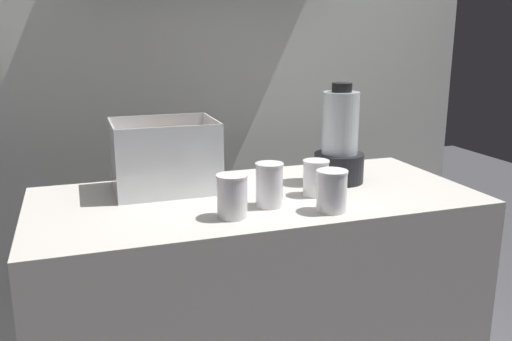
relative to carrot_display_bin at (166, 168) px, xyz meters
The scene contains 8 objects.
counter 0.60m from the carrot_display_bin, 30.61° to the right, with size 1.40×0.64×0.90m, color beige.
back_wall_unit 0.73m from the carrot_display_bin, 67.06° to the left, with size 2.60×0.24×2.50m.
carrot_display_bin is the anchor object (origin of this frame).
blender_pitcher 0.59m from the carrot_display_bin, ahead, with size 0.17×0.17×0.34m.
juice_cup_beet_far_left 0.36m from the carrot_display_bin, 69.08° to the right, with size 0.09×0.09×0.12m.
juice_cup_orange_left 0.38m from the carrot_display_bin, 47.14° to the right, with size 0.08×0.08×0.13m.
juice_cup_orange_middle 0.56m from the carrot_display_bin, 42.27° to the right, with size 0.09×0.09×0.12m.
juice_cup_carrot_right 0.49m from the carrot_display_bin, 26.25° to the right, with size 0.08×0.08×0.11m.
Camera 1 is at (-0.53, -1.57, 1.41)m, focal length 38.00 mm.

